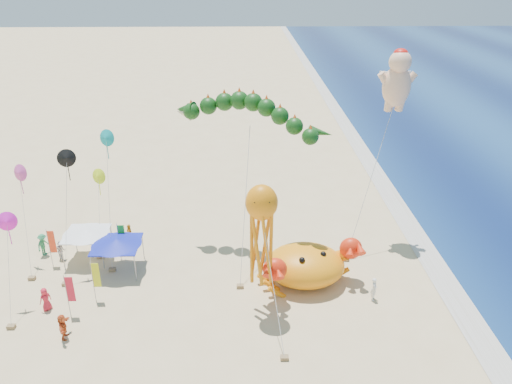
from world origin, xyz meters
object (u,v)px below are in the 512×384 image
crab_inflatable (305,264)px  cherub_kite (398,79)px  canopy_blue (116,242)px  canopy_white (86,232)px  dragon_kite (248,118)px  octopus_kite (261,227)px

crab_inflatable → cherub_kite: 15.94m
cherub_kite → canopy_blue: 24.83m
crab_inflatable → canopy_white: size_ratio=2.21×
crab_inflatable → cherub_kite: size_ratio=0.50×
dragon_kite → canopy_blue: dragon_kite is taller
cherub_kite → canopy_blue: (-21.60, -5.48, -10.96)m
canopy_blue → octopus_kite: bearing=-24.7°
dragon_kite → canopy_white: (-12.74, -1.79, -8.52)m
cherub_kite → canopy_blue: size_ratio=4.19×
crab_inflatable → octopus_kite: bearing=-138.8°
octopus_kite → dragon_kite: bearing=95.2°
dragon_kite → crab_inflatable: bearing=-53.3°
crab_inflatable → cherub_kite: bearing=45.0°
crab_inflatable → octopus_kite: (-3.32, -2.91, 4.79)m
crab_inflatable → canopy_white: (-16.82, 3.68, 0.92)m
octopus_kite → canopy_white: size_ratio=2.57×
dragon_kite → cherub_kite: size_ratio=0.78×
crab_inflatable → canopy_blue: bearing=171.8°
octopus_kite → canopy_blue: bearing=155.3°
crab_inflatable → dragon_kite: (-4.08, 5.48, 9.44)m
dragon_kite → canopy_blue: 13.57m
canopy_blue → canopy_white: 3.20m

